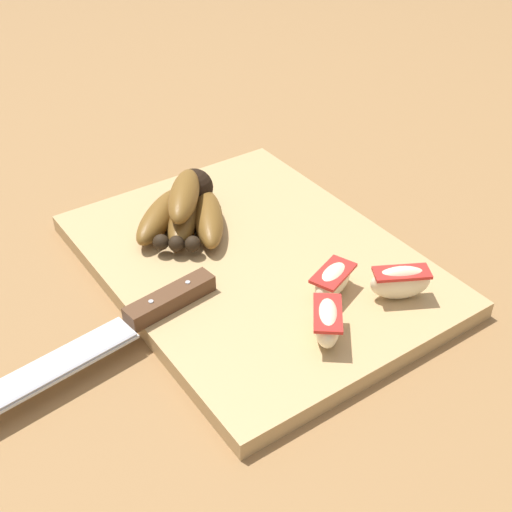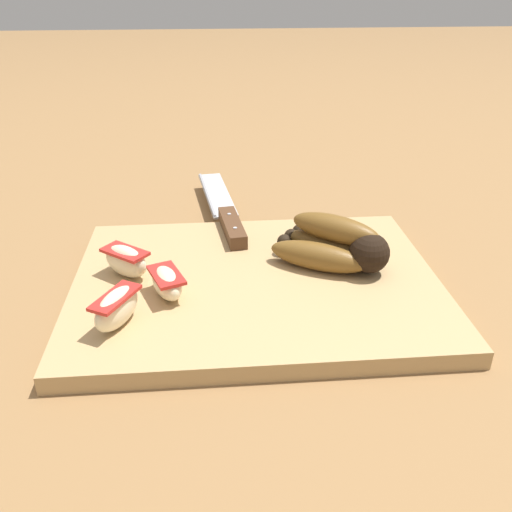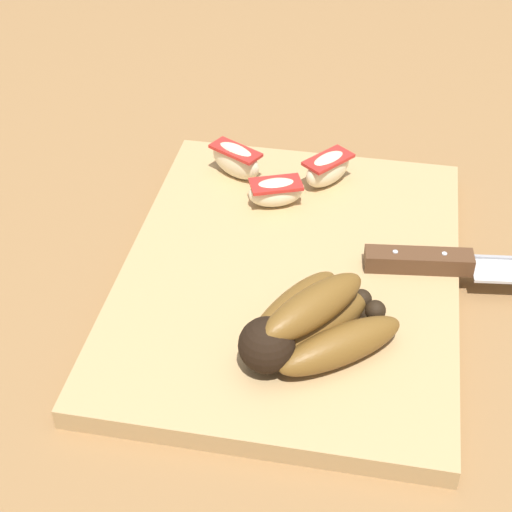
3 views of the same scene
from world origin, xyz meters
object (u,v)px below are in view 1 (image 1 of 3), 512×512
apple_wedge_near (400,282)px  apple_wedge_middle (327,322)px  chefs_knife (130,323)px  apple_wedge_far (333,280)px  banana_bunch (185,209)px

apple_wedge_near → apple_wedge_middle: size_ratio=1.05×
chefs_knife → apple_wedge_far: apple_wedge_far is taller
banana_bunch → apple_wedge_middle: size_ratio=2.33×
banana_bunch → apple_wedge_far: size_ratio=2.30×
banana_bunch → apple_wedge_middle: (-0.24, -0.01, -0.00)m
chefs_knife → apple_wedge_near: (-0.11, -0.25, 0.01)m
chefs_knife → apple_wedge_near: size_ratio=4.34×
apple_wedge_middle → apple_wedge_far: apple_wedge_middle is taller
banana_bunch → apple_wedge_far: bearing=-162.5°
chefs_knife → apple_wedge_middle: size_ratio=4.56×
apple_wedge_near → apple_wedge_far: apple_wedge_near is taller
apple_wedge_near → apple_wedge_middle: 0.10m
apple_wedge_near → apple_wedge_middle: (-0.00, 0.10, -0.00)m
apple_wedge_near → apple_wedge_far: size_ratio=1.04×
apple_wedge_middle → apple_wedge_far: 0.07m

